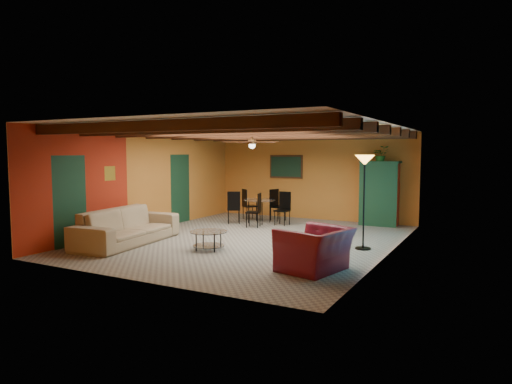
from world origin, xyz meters
The scene contains 11 objects.
room centered at (0.00, 0.11, 2.36)m, with size 6.52×8.01×2.71m.
sofa centered at (-2.34, -1.76, 0.41)m, with size 2.79×1.09×0.81m, color #988162.
armchair centered at (2.37, -2.01, 0.39)m, with size 1.19×1.04×0.78m, color maroon.
coffee_table centered at (-0.30, -1.44, 0.21)m, with size 0.82×0.82×0.42m, color silver, non-canonical shape.
dining_table centered at (-1.07, 2.43, 0.49)m, with size 1.88×1.88×0.98m, color silver, non-canonical shape.
armoire centered at (2.20, 3.70, 0.90)m, with size 1.03×0.51×1.80m, color maroon.
floor_lamp centered at (2.65, 0.22, 1.03)m, with size 0.42×0.42×2.07m, color black, non-canonical shape.
ceiling_fan centered at (0.00, 0.00, 2.36)m, with size 1.50×1.50×0.44m, color #472614, non-canonical shape.
painting centered at (-0.90, 3.96, 1.65)m, with size 1.05×0.03×0.65m, color black.
potted_plant centered at (2.20, 3.70, 2.05)m, with size 0.44×0.38×0.49m, color #26661E.
vase centered at (-1.07, 2.43, 1.07)m, with size 0.17×0.17×0.18m, color orange.
Camera 1 is at (5.22, -9.59, 2.12)m, focal length 32.05 mm.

